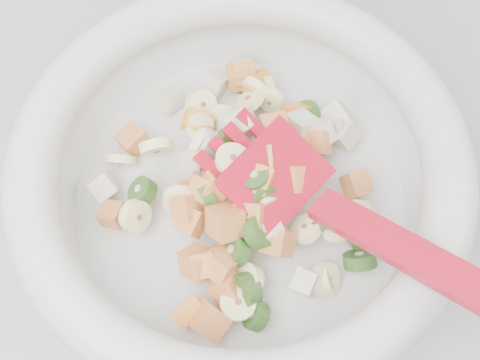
{
  "coord_description": "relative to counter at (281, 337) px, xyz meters",
  "views": [
    {
      "loc": [
        -0.08,
        1.27,
        1.37
      ],
      "look_at": [
        -0.06,
        1.48,
        0.95
      ],
      "focal_mm": 45.0,
      "sensor_mm": 36.0,
      "label": 1
    }
  ],
  "objects": [
    {
      "name": "counter",
      "position": [
        0.0,
        0.0,
        0.0
      ],
      "size": [
        2.0,
        0.6,
        0.9
      ],
      "primitive_type": "cube",
      "color": "#A2A2A8",
      "rests_on": "ground"
    },
    {
      "name": "mixing_bowl",
      "position": [
        -0.06,
        0.03,
        0.5
      ],
      "size": [
        0.4,
        0.39,
        0.16
      ],
      "color": "silver",
      "rests_on": "counter"
    }
  ]
}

